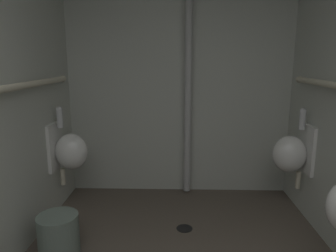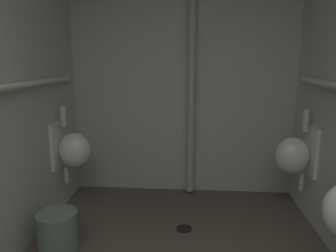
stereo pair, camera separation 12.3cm
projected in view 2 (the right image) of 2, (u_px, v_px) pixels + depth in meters
wall_back at (183, 71)px, 3.33m from camera, size 2.47×0.06×2.65m
urinal_left_mid at (72, 149)px, 3.00m from camera, size 0.32×0.30×0.76m
urinal_right_far at (295, 155)px, 2.83m from camera, size 0.32×0.30×0.76m
standpipe_back_wall at (192, 71)px, 3.21m from camera, size 0.07×0.07×2.60m
floor_drain at (184, 228)px, 2.74m from camera, size 0.14×0.14×0.01m
waste_bin at (58, 232)px, 2.40m from camera, size 0.30×0.30×0.32m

